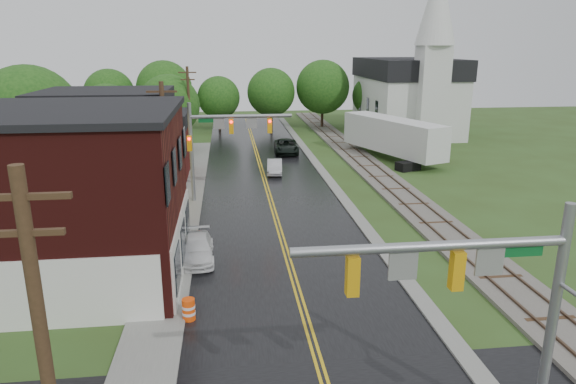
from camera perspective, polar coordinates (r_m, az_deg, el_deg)
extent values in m
cube|color=black|center=(41.11, -2.35, 0.41)|extent=(10.00, 90.00, 0.02)
cube|color=gray|center=(46.60, 3.80, 2.27)|extent=(0.80, 70.00, 0.12)
cube|color=gray|center=(36.35, -11.51, -2.02)|extent=(2.40, 50.00, 0.12)
cube|color=#42100E|center=(27.18, -26.96, -0.81)|extent=(14.00, 10.00, 8.00)
cube|color=silver|center=(26.39, -11.69, -5.56)|extent=(0.10, 9.50, 3.00)
cube|color=black|center=(26.41, -28.10, 7.84)|extent=(14.30, 10.30, 0.30)
cube|color=tan|center=(37.20, -19.06, 2.95)|extent=(8.00, 7.00, 6.40)
cube|color=#3F0F0C|center=(45.88, -15.48, 4.32)|extent=(7.00, 6.00, 4.40)
cube|color=silver|center=(68.87, 12.93, 9.34)|extent=(10.00, 16.00, 7.00)
cube|color=black|center=(68.52, 13.18, 13.24)|extent=(10.40, 16.40, 2.40)
cube|color=silver|center=(61.24, 15.55, 10.25)|extent=(3.20, 3.20, 11.00)
cone|color=silver|center=(61.14, 16.29, 19.60)|extent=(4.40, 4.40, 9.00)
cube|color=#59544C|center=(47.62, 9.25, 2.52)|extent=(3.20, 80.00, 0.20)
cube|color=#4C3828|center=(47.39, 8.42, 2.66)|extent=(0.10, 80.00, 0.12)
cube|color=#4C3828|center=(47.79, 10.09, 2.70)|extent=(0.10, 80.00, 0.12)
cylinder|color=gray|center=(16.17, 27.20, -13.39)|extent=(0.28, 0.28, 7.20)
cylinder|color=gray|center=(13.43, 15.70, -5.83)|extent=(7.20, 0.26, 0.26)
cube|color=orange|center=(13.98, 18.25, -8.28)|extent=(0.32, 0.30, 1.05)
cube|color=orange|center=(13.10, 7.18, -9.24)|extent=(0.32, 0.30, 1.05)
cube|color=gray|center=(14.28, 21.49, -7.21)|extent=(0.75, 0.06, 0.75)
cube|color=gray|center=(13.37, 12.66, -8.03)|extent=(0.75, 0.06, 0.75)
cube|color=#0C5926|center=(14.54, 24.11, -6.04)|extent=(1.40, 0.04, 0.30)
cylinder|color=gray|center=(37.32, -10.67, 4.22)|extent=(0.28, 0.28, 7.20)
cylinder|color=gray|center=(36.81, -5.23, 8.38)|extent=(7.20, 0.26, 0.26)
cube|color=orange|center=(36.90, -6.32, 7.27)|extent=(0.32, 0.30, 1.05)
cube|color=orange|center=(37.02, -2.05, 7.38)|extent=(0.32, 0.30, 1.05)
cube|color=gray|center=(36.87, -7.69, 7.53)|extent=(0.75, 0.06, 0.75)
cube|color=gray|center=(36.91, -4.08, 7.64)|extent=(0.75, 0.06, 0.75)
cube|color=#0C5926|center=(36.85, -8.83, 7.87)|extent=(1.40, 0.04, 0.30)
sphere|color=#FF0C0C|center=(36.67, -6.34, 7.74)|extent=(0.20, 0.20, 0.20)
cylinder|color=#382616|center=(12.13, -25.10, -18.42)|extent=(0.28, 0.28, 9.00)
cube|color=#382616|center=(10.55, -27.59, -0.47)|extent=(1.80, 0.12, 0.12)
cube|color=#382616|center=(10.74, -27.11, -4.05)|extent=(1.40, 0.12, 0.12)
cylinder|color=#382616|center=(32.37, -13.41, 3.90)|extent=(0.28, 0.28, 9.00)
cube|color=#382616|center=(31.81, -13.87, 10.78)|extent=(1.80, 0.12, 0.12)
cube|color=#382616|center=(31.88, -13.78, 9.53)|extent=(1.40, 0.12, 0.12)
cylinder|color=#382616|center=(54.01, -10.90, 8.77)|extent=(0.28, 0.28, 9.00)
cube|color=#382616|center=(53.67, -11.13, 12.90)|extent=(1.80, 0.12, 0.12)
cube|color=#382616|center=(53.71, -11.09, 12.16)|extent=(1.40, 0.12, 0.12)
cylinder|color=black|center=(45.08, -26.07, 2.41)|extent=(0.36, 0.36, 3.42)
sphere|color=#184413|center=(44.40, -26.74, 7.66)|extent=(7.60, 7.60, 7.60)
sphere|color=#184413|center=(43.91, -26.06, 6.78)|extent=(5.32, 5.32, 5.32)
cylinder|color=black|center=(51.60, -19.02, 4.31)|extent=(0.36, 0.36, 2.70)
sphere|color=#184413|center=(51.08, -19.36, 7.93)|extent=(6.00, 6.00, 6.00)
sphere|color=#184413|center=(50.64, -18.73, 7.32)|extent=(4.20, 4.20, 4.20)
cylinder|color=black|center=(56.62, -12.84, 5.85)|extent=(0.36, 0.36, 2.88)
sphere|color=#184413|center=(56.13, -13.07, 9.39)|extent=(6.40, 6.40, 6.40)
sphere|color=#184413|center=(55.74, -12.45, 8.80)|extent=(4.48, 4.48, 4.48)
imported|color=black|center=(54.33, -0.20, 5.08)|extent=(2.69, 5.38, 1.46)
imported|color=#B5B5BA|center=(45.70, -1.49, 2.81)|extent=(1.64, 3.82, 1.23)
imported|color=white|center=(27.87, -10.04, -6.26)|extent=(1.91, 4.26, 1.21)
cube|color=black|center=(48.21, 13.19, 2.83)|extent=(2.40, 1.87, 0.80)
cylinder|color=gray|center=(55.74, 10.39, 4.75)|extent=(0.16, 0.16, 0.80)
cube|color=silver|center=(52.33, 11.54, 6.22)|extent=(7.22, 13.17, 3.25)
cylinder|color=#FB490B|center=(22.24, -10.98, -12.71)|extent=(0.66, 0.66, 0.96)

